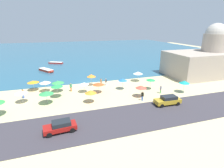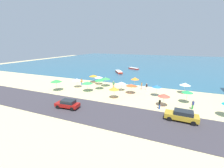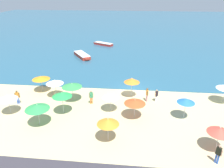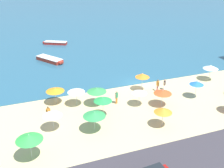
# 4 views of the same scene
# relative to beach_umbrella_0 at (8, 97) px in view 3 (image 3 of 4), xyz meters

# --- Properties ---
(ground_plane) EXTENTS (160.00, 160.00, 0.00)m
(ground_plane) POSITION_rel_beach_umbrella_0_xyz_m (13.32, 7.40, -1.98)
(ground_plane) COLOR #CEBD89
(sea) EXTENTS (150.00, 110.00, 0.05)m
(sea) POSITION_rel_beach_umbrella_0_xyz_m (13.32, 62.40, -1.95)
(sea) COLOR #2A5E79
(sea) RESTS_ON ground_plane
(beach_umbrella_0) EXTENTS (2.09, 2.09, 2.29)m
(beach_umbrella_0) POSITION_rel_beach_umbrella_0_xyz_m (0.00, 0.00, 0.00)
(beach_umbrella_0) COLOR #B2B2B7
(beach_umbrella_0) RESTS_ON ground_plane
(beach_umbrella_1) EXTENTS (2.05, 2.05, 2.33)m
(beach_umbrella_1) POSITION_rel_beach_umbrella_0_xyz_m (20.75, -3.93, 0.03)
(beach_umbrella_1) COLOR #B2B2B7
(beach_umbrella_1) RESTS_ON ground_plane
(beach_umbrella_2) EXTENTS (2.33, 2.33, 2.20)m
(beach_umbrella_2) POSITION_rel_beach_umbrella_0_xyz_m (1.34, 5.80, -0.04)
(beach_umbrella_2) COLOR #B2B2B7
(beach_umbrella_2) RESTS_ON ground_plane
(beach_umbrella_4) EXTENTS (2.13, 2.13, 2.63)m
(beach_umbrella_4) POSITION_rel_beach_umbrella_0_xyz_m (5.90, 0.57, 0.35)
(beach_umbrella_4) COLOR #B2B2B7
(beach_umbrella_4) RESTS_ON ground_plane
(beach_umbrella_5) EXTENTS (2.18, 2.18, 2.34)m
(beach_umbrella_5) POSITION_rel_beach_umbrella_0_xyz_m (3.71, 4.41, 0.08)
(beach_umbrella_5) COLOR #B2B2B7
(beach_umbrella_5) RESTS_ON ground_plane
(beach_umbrella_6) EXTENTS (1.99, 1.99, 2.35)m
(beach_umbrella_6) POSITION_rel_beach_umbrella_0_xyz_m (11.37, -3.61, 0.05)
(beach_umbrella_6) COLOR #B2B2B7
(beach_umbrella_6) RESTS_ON ground_plane
(beach_umbrella_7) EXTENTS (2.44, 2.44, 2.37)m
(beach_umbrella_7) POSITION_rel_beach_umbrella_0_xyz_m (6.13, 3.60, 0.10)
(beach_umbrella_7) COLOR #B2B2B7
(beach_umbrella_7) RESTS_ON ground_plane
(beach_umbrella_8) EXTENTS (1.98, 1.98, 2.63)m
(beach_umbrella_8) POSITION_rel_beach_umbrella_0_xyz_m (13.28, 5.37, 0.31)
(beach_umbrella_8) COLOR #B2B2B7
(beach_umbrella_8) RESTS_ON ground_plane
(beach_umbrella_12) EXTENTS (2.43, 2.43, 2.35)m
(beach_umbrella_12) POSITION_rel_beach_umbrella_0_xyz_m (4.12, -1.82, 0.08)
(beach_umbrella_12) COLOR #B2B2B7
(beach_umbrella_12) RESTS_ON ground_plane
(beach_umbrella_13) EXTENTS (2.26, 2.26, 2.17)m
(beach_umbrella_13) POSITION_rel_beach_umbrella_0_xyz_m (13.71, 0.51, -0.08)
(beach_umbrella_13) COLOR #B2B2B7
(beach_umbrella_13) RESTS_ON ground_plane
(beach_umbrella_14) EXTENTS (1.86, 1.86, 2.43)m
(beach_umbrella_14) POSITION_rel_beach_umbrella_0_xyz_m (18.98, 0.92, 0.14)
(beach_umbrella_14) COLOR #B2B2B7
(beach_umbrella_14) RESTS_ON ground_plane
(beach_umbrella_15) EXTENTS (1.91, 1.91, 2.14)m
(beach_umbrella_15) POSITION_rel_beach_umbrella_0_xyz_m (11.06, 1.64, -0.10)
(beach_umbrella_15) COLOR #B2B2B7
(beach_umbrella_15) RESTS_ON ground_plane
(bather_0) EXTENTS (0.54, 0.33, 1.76)m
(bather_0) POSITION_rel_beach_umbrella_0_xyz_m (-0.17, 2.12, -0.99)
(bather_0) COLOR #476DD2
(bather_0) RESTS_ON ground_plane
(bather_1) EXTENTS (0.41, 0.45, 1.77)m
(bather_1) POSITION_rel_beach_umbrella_0_xyz_m (20.28, -5.54, -0.98)
(bather_1) COLOR blue
(bather_1) RESTS_ON ground_plane
(bather_2) EXTENTS (0.51, 0.37, 1.76)m
(bather_2) POSITION_rel_beach_umbrella_0_xyz_m (8.56, 3.03, -0.98)
(bather_2) COLOR orange
(bather_2) RESTS_ON ground_plane
(bather_3) EXTENTS (0.26, 0.57, 1.78)m
(bather_3) POSITION_rel_beach_umbrella_0_xyz_m (15.20, 4.35, -0.97)
(bather_3) COLOR #CF7886
(bather_3) RESTS_ON ground_plane
(bather_5) EXTENTS (0.41, 0.44, 1.59)m
(bather_5) POSITION_rel_beach_umbrella_0_xyz_m (16.35, 4.43, -1.09)
(bather_5) COLOR white
(bather_5) RESTS_ON ground_plane
(skiff_nearshore) EXTENTS (4.34, 5.47, 0.70)m
(skiff_nearshore) POSITION_rel_beach_umbrella_0_xyz_m (3.12, 21.69, -1.57)
(skiff_nearshore) COLOR red
(skiff_nearshore) RESTS_ON sea
(skiff_offshore) EXTENTS (5.03, 3.51, 0.58)m
(skiff_offshore) POSITION_rel_beach_umbrella_0_xyz_m (5.97, 31.97, -1.63)
(skiff_offshore) COLOR #B42922
(skiff_offshore) RESTS_ON sea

